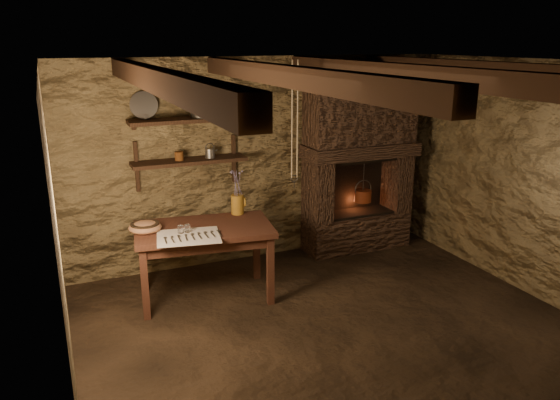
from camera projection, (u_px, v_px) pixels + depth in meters
name	position (u px, v px, depth m)	size (l,w,h in m)	color
floor	(336.00, 331.00, 5.02)	(4.50, 4.50, 0.00)	black
back_wall	(257.00, 161.00, 6.44)	(4.50, 0.04, 2.40)	#493922
front_wall	(523.00, 308.00, 2.91)	(4.50, 0.04, 2.40)	#493922
left_wall	(59.00, 244.00, 3.83)	(0.04, 4.00, 2.40)	#493922
right_wall	(535.00, 181.00, 5.52)	(0.04, 4.00, 2.40)	#493922
ceiling	(344.00, 63.00, 4.34)	(4.50, 4.00, 0.04)	black
beam_far_left	(156.00, 79.00, 3.80)	(0.14, 3.95, 0.16)	black
beam_mid_left	(287.00, 76.00, 4.17)	(0.14, 3.95, 0.16)	black
beam_mid_right	(397.00, 73.00, 4.55)	(0.14, 3.95, 0.16)	black
beam_far_right	(489.00, 70.00, 4.93)	(0.14, 3.95, 0.16)	black
shelf_lower	(190.00, 161.00, 5.95)	(1.25, 0.30, 0.04)	black
shelf_upper	(188.00, 120.00, 5.83)	(1.25, 0.30, 0.04)	black
hearth	(359.00, 154.00, 6.70)	(1.43, 0.51, 2.30)	#312118
work_table	(205.00, 260.00, 5.57)	(1.45, 0.96, 0.78)	#361C13
linen_cloth	(189.00, 237.00, 5.18)	(0.59, 0.48, 0.01)	beige
pewter_cutlery_row	(189.00, 236.00, 5.16)	(0.49, 0.19, 0.01)	gray
drinking_glasses	(187.00, 228.00, 5.27)	(0.19, 0.06, 0.08)	white
stoneware_jug	(238.00, 195.00, 5.82)	(0.15, 0.14, 0.48)	#8C621B
wooden_bowl	(145.00, 227.00, 5.33)	(0.32, 0.32, 0.11)	#9B6643
iron_stockpot	(201.00, 110.00, 5.85)	(0.22, 0.22, 0.17)	#2A2826
tin_pan	(144.00, 105.00, 5.70)	(0.29, 0.29, 0.04)	gray
small_kettle	(210.00, 153.00, 6.02)	(0.15, 0.11, 0.16)	gray
rusty_tin	(179.00, 156.00, 5.89)	(0.09, 0.09, 0.09)	#613213
red_pot	(363.00, 195.00, 6.82)	(0.28, 0.28, 0.54)	maroon
hanging_ropes	(295.00, 120.00, 5.45)	(0.08, 0.08, 1.20)	beige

